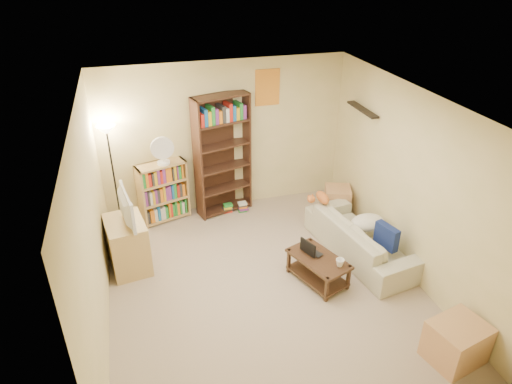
% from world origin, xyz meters
% --- Properties ---
extents(room, '(4.50, 4.54, 2.52)m').
position_xyz_m(room, '(0.00, 0.01, 1.62)').
color(room, tan).
rests_on(room, ground).
extents(sofa, '(2.15, 1.36, 0.56)m').
position_xyz_m(sofa, '(1.55, 0.27, 0.28)').
color(sofa, '#BAB59A').
rests_on(sofa, ground).
extents(navy_pillow, '(0.20, 0.38, 0.33)m').
position_xyz_m(navy_pillow, '(1.71, -0.12, 0.53)').
color(navy_pillow, navy).
rests_on(navy_pillow, sofa).
extents(cream_blanket, '(0.51, 0.37, 0.22)m').
position_xyz_m(cream_blanket, '(1.68, 0.34, 0.48)').
color(cream_blanket, silver).
rests_on(cream_blanket, sofa).
extents(tabby_cat, '(0.44, 0.21, 0.15)m').
position_xyz_m(tabby_cat, '(1.19, 0.96, 0.63)').
color(tabby_cat, orange).
rests_on(tabby_cat, sofa).
extents(coffee_table, '(0.73, 0.95, 0.37)m').
position_xyz_m(coffee_table, '(0.72, -0.12, 0.23)').
color(coffee_table, '#402A18').
rests_on(coffee_table, ground).
extents(laptop, '(0.47, 0.45, 0.02)m').
position_xyz_m(laptop, '(0.72, 0.03, 0.39)').
color(laptop, black).
rests_on(laptop, coffee_table).
extents(laptop_screen, '(0.11, 0.27, 0.19)m').
position_xyz_m(laptop_screen, '(0.61, -0.01, 0.49)').
color(laptop_screen, white).
rests_on(laptop_screen, laptop).
extents(mug, '(0.22, 0.22, 0.10)m').
position_xyz_m(mug, '(0.92, -0.36, 0.43)').
color(mug, white).
rests_on(mug, coffee_table).
extents(tv_remote, '(0.13, 0.15, 0.02)m').
position_xyz_m(tv_remote, '(0.71, 0.17, 0.38)').
color(tv_remote, black).
rests_on(tv_remote, coffee_table).
extents(tv_stand, '(0.60, 0.77, 0.75)m').
position_xyz_m(tv_stand, '(-1.70, 0.87, 0.37)').
color(tv_stand, tan).
rests_on(tv_stand, ground).
extents(television, '(0.80, 0.34, 0.44)m').
position_xyz_m(television, '(-1.70, 0.87, 0.97)').
color(television, black).
rests_on(television, tv_stand).
extents(tall_bookshelf, '(0.96, 0.54, 2.02)m').
position_xyz_m(tall_bookshelf, '(-0.08, 2.05, 1.07)').
color(tall_bookshelf, '#3F2318').
rests_on(tall_bookshelf, ground).
extents(short_bookshelf, '(0.84, 0.53, 1.00)m').
position_xyz_m(short_bookshelf, '(-1.08, 2.05, 0.50)').
color(short_bookshelf, tan).
rests_on(short_bookshelf, ground).
extents(desk_fan, '(0.36, 0.20, 0.46)m').
position_xyz_m(desk_fan, '(-1.03, 2.00, 1.24)').
color(desk_fan, white).
rests_on(desk_fan, short_bookshelf).
extents(floor_lamp, '(0.29, 0.29, 1.70)m').
position_xyz_m(floor_lamp, '(-1.80, 2.05, 1.36)').
color(floor_lamp, black).
rests_on(floor_lamp, ground).
extents(side_table, '(0.53, 0.53, 0.47)m').
position_xyz_m(side_table, '(1.72, 1.43, 0.24)').
color(side_table, tan).
rests_on(side_table, ground).
extents(end_cabinet, '(0.67, 0.60, 0.48)m').
position_xyz_m(end_cabinet, '(1.65, -1.76, 0.24)').
color(end_cabinet, tan).
rests_on(end_cabinet, ground).
extents(book_stacks, '(0.41, 0.18, 0.17)m').
position_xyz_m(book_stacks, '(0.09, 1.95, 0.08)').
color(book_stacks, red).
rests_on(book_stacks, ground).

